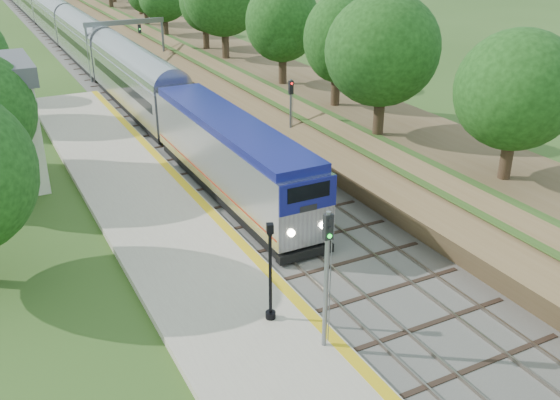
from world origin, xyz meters
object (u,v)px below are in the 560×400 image
signal_gantry (125,33)px  signal_farside (291,111)px  train (69,31)px  lamppost_far (270,278)px  signal_platform (327,266)px

signal_gantry → signal_farside: 29.92m
signal_farside → train: bearing=97.2°
lamppost_far → signal_farside: bearing=59.3°
signal_gantry → lamppost_far: bearing=-97.8°
signal_platform → lamppost_far: bearing=112.3°
signal_gantry → signal_farside: signal_gantry is taller
train → signal_platform: size_ratio=21.79×
train → signal_farside: signal_farside is taller
signal_platform → train: bearing=87.6°
lamppost_far → signal_farside: 19.97m
lamppost_far → signal_farside: signal_farside is taller
signal_gantry → signal_platform: signal_platform is taller
signal_platform → signal_farside: signal_platform is taller
signal_gantry → lamppost_far: 47.30m
train → lamppost_far: 66.62m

